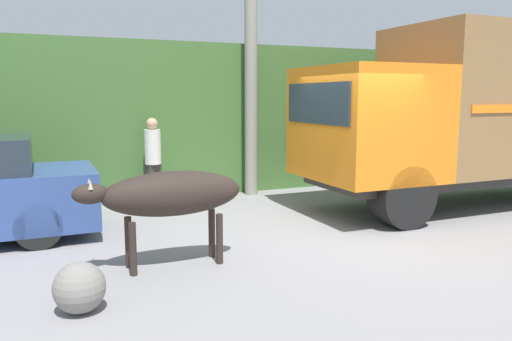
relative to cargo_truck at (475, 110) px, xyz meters
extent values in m
plane|color=gray|center=(-3.58, -0.62, -1.89)|extent=(60.00, 60.00, 0.00)
cube|color=#426B33|center=(-3.58, 6.05, -0.23)|extent=(32.00, 6.05, 3.31)
cube|color=#99ADB7|center=(-7.20, 4.42, -0.45)|extent=(5.33, 2.40, 2.88)
cube|color=#4C4742|center=(-7.20, 4.42, 1.07)|extent=(5.63, 2.70, 0.16)
cube|color=#2D2D2D|center=(-0.20, 0.02, -1.27)|extent=(6.16, 1.86, 0.18)
cube|color=orange|center=(-2.54, 0.02, -0.20)|extent=(2.01, 2.33, 1.96)
cube|color=#232D38|center=(-3.56, 0.02, 0.15)|extent=(0.04, 1.98, 0.69)
cube|color=olive|center=(0.81, 0.02, 0.20)|extent=(4.68, 2.33, 2.76)
cylinder|color=black|center=(-2.44, -0.88, -1.36)|extent=(1.06, 0.51, 1.06)
ellipsoid|color=#2D231E|center=(-6.38, -1.28, -0.94)|extent=(1.78, 0.57, 0.57)
ellipsoid|color=#2D231E|center=(-7.37, -1.28, -0.87)|extent=(0.42, 0.25, 0.25)
cone|color=#B7AD93|center=(-7.37, -1.38, -0.75)|extent=(0.06, 0.06, 0.11)
cone|color=#B7AD93|center=(-7.37, -1.18, -0.75)|extent=(0.06, 0.06, 0.11)
cylinder|color=#2D231E|center=(-6.93, -1.43, -1.56)|extent=(0.09, 0.09, 0.66)
cylinder|color=#2D231E|center=(-6.93, -1.12, -1.56)|extent=(0.09, 0.09, 0.66)
cylinder|color=#2D231E|center=(-5.82, -1.43, -1.56)|extent=(0.09, 0.09, 0.66)
cylinder|color=#2D231E|center=(-5.82, -1.12, -1.56)|extent=(0.09, 0.09, 0.66)
cylinder|color=black|center=(-7.98, 0.23, -1.56)|extent=(0.66, 0.29, 0.66)
cube|color=#38332D|center=(-5.81, 2.66, -1.49)|extent=(0.32, 0.26, 0.80)
cylinder|color=silver|center=(-5.81, 2.66, -0.73)|extent=(0.42, 0.42, 0.70)
sphere|color=tan|center=(-5.81, 2.66, -0.27)|extent=(0.23, 0.23, 0.23)
cylinder|color=gray|center=(-3.63, 2.72, 1.45)|extent=(0.28, 0.28, 6.67)
sphere|color=gray|center=(-7.60, -2.29, -1.63)|extent=(0.52, 0.52, 0.52)
camera|label=1|loc=(-7.87, -7.36, 0.26)|focal=35.00mm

